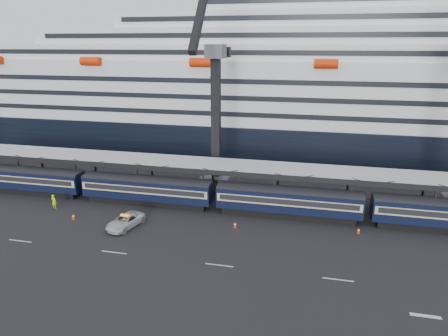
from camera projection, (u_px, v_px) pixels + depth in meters
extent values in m
plane|color=black|center=(356.00, 261.00, 42.39)|extent=(260.00, 260.00, 0.00)
cube|color=beige|center=(20.00, 241.00, 46.72)|extent=(3.00, 0.15, 0.02)
cube|color=beige|center=(114.00, 252.00, 44.17)|extent=(3.00, 0.15, 0.02)
cube|color=beige|center=(219.00, 265.00, 41.63)|extent=(3.00, 0.15, 0.02)
cube|color=beige|center=(338.00, 280.00, 39.09)|extent=(3.00, 0.15, 0.02)
cube|color=beige|center=(426.00, 316.00, 33.88)|extent=(2.50, 0.40, 0.02)
cube|color=black|center=(27.00, 190.00, 61.73)|extent=(17.48, 2.40, 0.90)
cube|color=black|center=(25.00, 179.00, 61.19)|extent=(19.00, 2.80, 2.70)
cube|color=beige|center=(25.00, 177.00, 61.10)|extent=(18.62, 2.92, 1.05)
cube|color=black|center=(25.00, 177.00, 61.08)|extent=(17.86, 2.98, 0.70)
cube|color=black|center=(24.00, 169.00, 60.74)|extent=(19.00, 2.50, 0.35)
cube|color=black|center=(148.00, 201.00, 57.49)|extent=(17.48, 2.40, 0.90)
cube|color=black|center=(147.00, 189.00, 56.95)|extent=(19.00, 2.80, 2.70)
cube|color=beige|center=(147.00, 187.00, 56.86)|extent=(18.62, 2.92, 1.05)
cube|color=black|center=(147.00, 187.00, 56.84)|extent=(17.86, 2.98, 0.70)
cube|color=black|center=(146.00, 179.00, 56.50)|extent=(19.00, 2.50, 0.35)
cube|color=black|center=(287.00, 213.00, 53.25)|extent=(17.48, 2.40, 0.90)
cube|color=black|center=(288.00, 201.00, 52.71)|extent=(19.00, 2.80, 2.70)
cube|color=beige|center=(288.00, 199.00, 52.62)|extent=(18.62, 2.92, 1.05)
cube|color=black|center=(288.00, 198.00, 52.60)|extent=(17.86, 2.98, 0.70)
cube|color=black|center=(289.00, 190.00, 52.26)|extent=(19.00, 2.50, 0.35)
cube|color=#96999D|center=(351.00, 173.00, 53.79)|extent=(130.00, 6.00, 0.25)
cube|color=black|center=(353.00, 182.00, 51.09)|extent=(130.00, 0.25, 0.70)
cube|color=black|center=(349.00, 169.00, 56.67)|extent=(130.00, 0.25, 0.70)
cube|color=black|center=(19.00, 173.00, 62.59)|extent=(0.25, 0.25, 5.40)
cube|color=black|center=(42.00, 163.00, 67.80)|extent=(0.25, 0.25, 5.40)
cube|color=black|center=(76.00, 177.00, 60.47)|extent=(0.25, 0.25, 5.40)
cube|color=black|center=(95.00, 167.00, 65.68)|extent=(0.25, 0.25, 5.40)
cube|color=black|center=(137.00, 182.00, 58.35)|extent=(0.25, 0.25, 5.40)
cube|color=black|center=(152.00, 171.00, 63.56)|extent=(0.25, 0.25, 5.40)
cube|color=black|center=(203.00, 187.00, 56.23)|extent=(0.25, 0.25, 5.40)
cube|color=black|center=(213.00, 175.00, 61.44)|extent=(0.25, 0.25, 5.40)
cube|color=black|center=(274.00, 193.00, 54.11)|extent=(0.25, 0.25, 5.40)
cube|color=black|center=(278.00, 180.00, 59.32)|extent=(0.25, 0.25, 5.40)
cube|color=black|center=(351.00, 199.00, 52.00)|extent=(0.25, 0.25, 5.40)
cube|color=black|center=(348.00, 185.00, 57.20)|extent=(0.25, 0.25, 5.40)
cube|color=black|center=(434.00, 206.00, 49.88)|extent=(0.25, 0.25, 5.40)
cube|color=black|center=(423.00, 190.00, 55.08)|extent=(0.25, 0.25, 5.40)
cube|color=black|center=(339.00, 136.00, 84.12)|extent=(200.00, 28.00, 7.00)
cube|color=silver|center=(343.00, 90.00, 81.27)|extent=(190.00, 26.88, 12.00)
cube|color=silver|center=(346.00, 52.00, 79.03)|extent=(160.00, 24.64, 3.00)
cube|color=black|center=(351.00, 53.00, 67.52)|extent=(153.60, 0.12, 0.90)
cube|color=silver|center=(348.00, 36.00, 78.13)|extent=(124.00, 21.84, 3.00)
cube|color=black|center=(352.00, 35.00, 67.92)|extent=(119.04, 0.12, 0.90)
cube|color=silver|center=(349.00, 19.00, 77.23)|extent=(90.00, 19.04, 3.00)
cube|color=black|center=(353.00, 16.00, 68.32)|extent=(86.40, 0.12, 0.90)
cube|color=silver|center=(351.00, 3.00, 76.33)|extent=(56.00, 16.24, 3.00)
cylinder|color=red|center=(91.00, 61.00, 76.65)|extent=(4.00, 1.60, 1.60)
cylinder|color=red|center=(201.00, 62.00, 71.99)|extent=(4.00, 1.60, 1.60)
cylinder|color=red|center=(326.00, 64.00, 67.32)|extent=(4.00, 1.60, 1.60)
cube|color=#474A4E|center=(216.00, 181.00, 64.00)|extent=(4.50, 4.50, 2.00)
cube|color=black|center=(216.00, 119.00, 61.00)|extent=(1.30, 1.30, 18.00)
cube|color=#474A4E|center=(216.00, 51.00, 58.00)|extent=(2.60, 3.20, 2.00)
cube|color=black|center=(220.00, 51.00, 60.34)|extent=(0.90, 5.04, 0.90)
cube|color=black|center=(223.00, 52.00, 62.75)|extent=(2.20, 1.60, 1.60)
imported|color=#B8BBC0|center=(125.00, 221.00, 50.05)|extent=(3.79, 5.99, 1.54)
imported|color=#C1FF0D|center=(54.00, 201.00, 55.67)|extent=(0.80, 0.59, 2.04)
cube|color=red|center=(74.00, 219.00, 52.47)|extent=(0.43, 0.43, 0.04)
cone|color=red|center=(73.00, 216.00, 52.34)|extent=(0.36, 0.36, 0.81)
cylinder|color=white|center=(73.00, 216.00, 52.34)|extent=(0.30, 0.30, 0.13)
cube|color=red|center=(235.00, 227.00, 50.15)|extent=(0.42, 0.42, 0.04)
cone|color=red|center=(235.00, 224.00, 50.02)|extent=(0.35, 0.35, 0.79)
cylinder|color=white|center=(235.00, 224.00, 50.02)|extent=(0.30, 0.30, 0.13)
cube|color=red|center=(358.00, 233.00, 48.61)|extent=(0.39, 0.39, 0.04)
cone|color=red|center=(359.00, 230.00, 48.49)|extent=(0.33, 0.33, 0.74)
cylinder|color=white|center=(359.00, 230.00, 48.49)|extent=(0.28, 0.28, 0.12)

